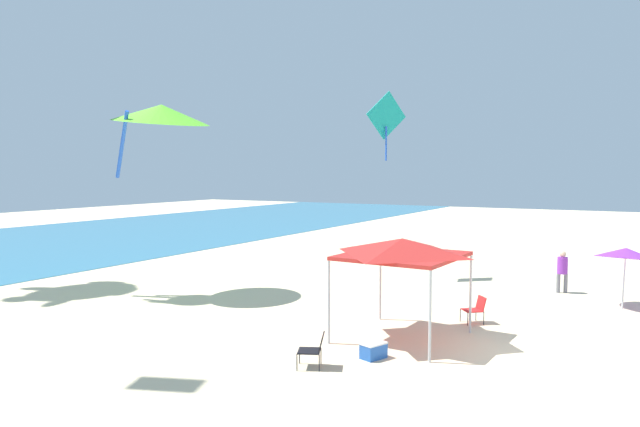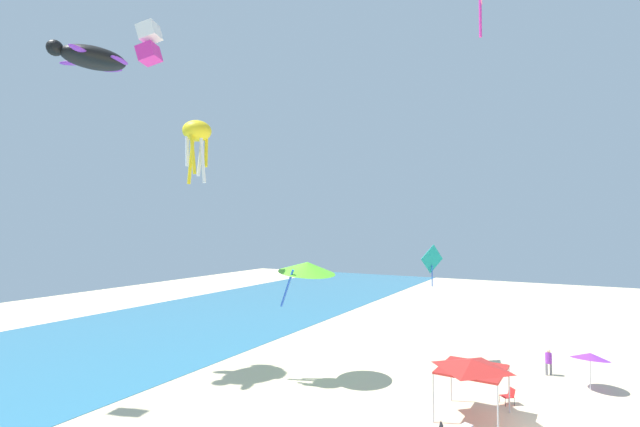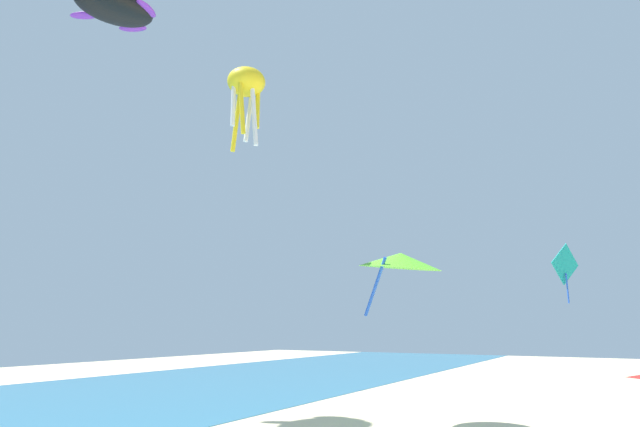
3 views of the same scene
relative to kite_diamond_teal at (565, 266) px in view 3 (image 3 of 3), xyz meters
name	(u,v)px [view 3 (image 3 of 3)]	position (x,y,z in m)	size (l,w,h in m)	color
ocean_strip	(89,399)	(-8.44, 24.17, -6.89)	(120.00, 22.89, 0.02)	teal
kite_diamond_teal	(565,266)	(0.00, 0.00, 0.00)	(1.81, 1.09, 2.96)	teal
kite_octopus_yellow	(246,86)	(-10.55, 12.05, 8.19)	(1.80, 1.80, 3.99)	yellow
kite_turtle_black	(112,6)	(-12.67, 19.65, 13.81)	(5.15, 5.01, 1.93)	black
kite_delta_lime	(400,261)	(-7.37, 5.84, -0.16)	(4.77, 4.80, 2.91)	#66D82D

